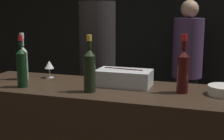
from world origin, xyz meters
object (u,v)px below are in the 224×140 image
object	(u,v)px
person_blond_tee	(187,63)
bowl_white	(224,90)
red_wine_bottle_burgundy	(22,66)
white_wine_bottle	(23,61)
ice_bin_with_bottles	(123,77)
wine_glass	(49,65)
red_wine_bottle_tall	(183,69)
person_in_hoodie	(98,65)
champagne_bottle	(90,69)

from	to	relation	value
person_blond_tee	bowl_white	bearing A→B (deg)	37.42
red_wine_bottle_burgundy	person_blond_tee	distance (m)	2.24
white_wine_bottle	bowl_white	bearing A→B (deg)	-0.26
ice_bin_with_bottles	wine_glass	distance (m)	0.63
wine_glass	red_wine_bottle_burgundy	xyz separation A→B (m)	(-0.03, -0.33, 0.05)
red_wine_bottle_tall	white_wine_bottle	bearing A→B (deg)	178.41
ice_bin_with_bottles	white_wine_bottle	distance (m)	0.79
ice_bin_with_bottles	red_wine_bottle_tall	bearing A→B (deg)	-9.64
wine_glass	person_in_hoodie	world-z (taller)	person_in_hoodie
champagne_bottle	red_wine_bottle_tall	distance (m)	0.60
ice_bin_with_bottles	person_blond_tee	distance (m)	1.79
red_wine_bottle_burgundy	white_wine_bottle	size ratio (longest dim) A/B	1.00
person_blond_tee	red_wine_bottle_tall	bearing A→B (deg)	29.31
wine_glass	person_blond_tee	xyz separation A→B (m)	(0.93, 1.67, -0.20)
bowl_white	wine_glass	world-z (taller)	wine_glass
red_wine_bottle_burgundy	red_wine_bottle_tall	world-z (taller)	red_wine_bottle_tall
white_wine_bottle	person_in_hoodie	size ratio (longest dim) A/B	0.19
red_wine_bottle_burgundy	red_wine_bottle_tall	size ratio (longest dim) A/B	0.94
person_in_hoodie	champagne_bottle	bearing A→B (deg)	-1.66
red_wine_bottle_burgundy	person_blond_tee	size ratio (longest dim) A/B	0.21
ice_bin_with_bottles	person_in_hoodie	xyz separation A→B (m)	(-0.46, 0.72, -0.05)
ice_bin_with_bottles	person_blond_tee	world-z (taller)	person_blond_tee
bowl_white	red_wine_bottle_burgundy	bearing A→B (deg)	-171.01
wine_glass	red_wine_bottle_burgundy	size ratio (longest dim) A/B	0.38
champagne_bottle	white_wine_bottle	xyz separation A→B (m)	(-0.63, 0.19, -0.01)
champagne_bottle	person_in_hoodie	distance (m)	1.00
red_wine_bottle_burgundy	champagne_bottle	distance (m)	0.49
champagne_bottle	white_wine_bottle	bearing A→B (deg)	162.85
red_wine_bottle_tall	red_wine_bottle_burgundy	bearing A→B (deg)	-170.29
bowl_white	champagne_bottle	distance (m)	0.86
bowl_white	red_wine_bottle_burgundy	size ratio (longest dim) A/B	0.57
red_wine_bottle_tall	wine_glass	bearing A→B (deg)	171.90
champagne_bottle	white_wine_bottle	world-z (taller)	champagne_bottle
person_blond_tee	white_wine_bottle	bearing A→B (deg)	-5.54
red_wine_bottle_tall	person_blond_tee	xyz separation A→B (m)	(-0.11, 1.82, -0.26)
ice_bin_with_bottles	red_wine_bottle_burgundy	distance (m)	0.71
wine_glass	white_wine_bottle	bearing A→B (deg)	-144.19
red_wine_bottle_burgundy	person_in_hoodie	xyz separation A→B (m)	(0.19, 0.97, -0.14)
white_wine_bottle	red_wine_bottle_tall	bearing A→B (deg)	-1.59
ice_bin_with_bottles	person_blond_tee	bearing A→B (deg)	80.08
bowl_white	person_blond_tee	bearing A→B (deg)	101.51
bowl_white	red_wine_bottle_burgundy	distance (m)	1.35
champagne_bottle	white_wine_bottle	size ratio (longest dim) A/B	1.04
person_in_hoodie	person_blond_tee	xyz separation A→B (m)	(0.77, 1.03, -0.11)
champagne_bottle	red_wine_bottle_burgundy	bearing A→B (deg)	-177.32
champagne_bottle	red_wine_bottle_tall	xyz separation A→B (m)	(0.58, 0.16, 0.00)
red_wine_bottle_burgundy	wine_glass	bearing A→B (deg)	85.62
person_in_hoodie	person_blond_tee	distance (m)	1.29
red_wine_bottle_tall	champagne_bottle	bearing A→B (deg)	-164.50
ice_bin_with_bottles	champagne_bottle	size ratio (longest dim) A/B	1.02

